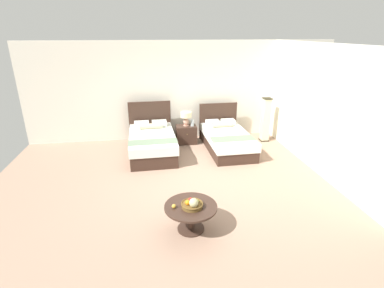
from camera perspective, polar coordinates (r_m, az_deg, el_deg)
name	(u,v)px	position (r m, az deg, el deg)	size (l,w,h in m)	color
ground_plane	(202,183)	(6.53, 1.99, -7.48)	(9.21, 9.79, 0.02)	#9F7E68
wall_back	(184,91)	(8.95, -1.59, 10.30)	(9.21, 0.12, 2.88)	silver
wall_side_right	(320,109)	(7.37, 23.64, 6.21)	(0.12, 5.39, 2.88)	white
bed_near_window	(152,142)	(7.97, -7.74, 0.36)	(1.25, 2.10, 1.22)	#3A271E
bed_near_corner	(226,139)	(8.26, 6.71, 0.92)	(1.18, 2.16, 1.09)	#3A271E
nightstand	(186,135)	(8.64, -1.12, 1.85)	(0.59, 0.42, 0.54)	#3A271E
table_lamp	(186,117)	(8.50, -1.17, 5.35)	(0.32, 0.32, 0.41)	tan
vase	(192,123)	(8.51, 0.07, 4.12)	(0.10, 0.10, 0.19)	#B0BDC1
coffee_table	(191,212)	(4.93, -0.23, -12.98)	(0.87, 0.87, 0.46)	#3A271E
fruit_bowl	(192,204)	(4.80, 0.06, -11.59)	(0.36, 0.36, 0.20)	brown
loose_apple	(174,206)	(4.81, -3.54, -11.97)	(0.07, 0.07, 0.07)	gold
floor_lamp_corner	(266,120)	(9.01, 14.11, 4.59)	(0.25, 0.25, 1.31)	#2B2718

